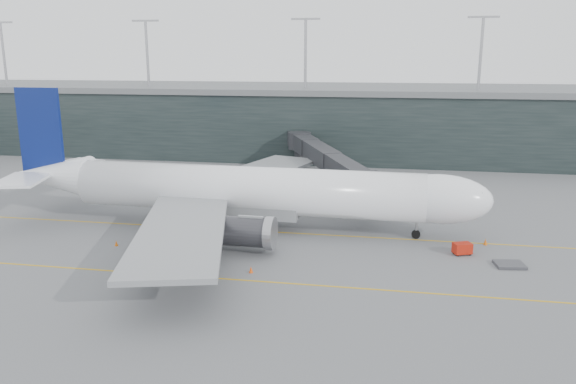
# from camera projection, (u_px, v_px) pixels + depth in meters

# --- Properties ---
(ground) EXTENTS (320.00, 320.00, 0.00)m
(ground) POSITION_uv_depth(u_px,v_px,m) (217.00, 220.00, 76.83)
(ground) COLOR #57575C
(ground) RESTS_ON ground
(taxiline_a) EXTENTS (160.00, 0.25, 0.02)m
(taxiline_a) POSITION_uv_depth(u_px,v_px,m) (208.00, 228.00, 73.00)
(taxiline_a) COLOR gold
(taxiline_a) RESTS_ON ground
(taxiline_b) EXTENTS (160.00, 0.25, 0.02)m
(taxiline_b) POSITION_uv_depth(u_px,v_px,m) (160.00, 274.00, 57.69)
(taxiline_b) COLOR gold
(taxiline_b) RESTS_ON ground
(taxiline_lead_main) EXTENTS (0.25, 60.00, 0.02)m
(taxiline_lead_main) POSITION_uv_depth(u_px,v_px,m) (280.00, 188.00, 95.10)
(taxiline_lead_main) COLOR gold
(taxiline_lead_main) RESTS_ON ground
(terminal) EXTENTS (240.00, 36.00, 29.00)m
(terminal) POSITION_uv_depth(u_px,v_px,m) (290.00, 119.00, 130.49)
(terminal) COLOR black
(terminal) RESTS_ON ground
(main_aircraft) EXTENTS (63.25, 59.54, 17.76)m
(main_aircraft) POSITION_uv_depth(u_px,v_px,m) (244.00, 191.00, 72.14)
(main_aircraft) COLOR white
(main_aircraft) RESTS_ON ground
(jet_bridge) EXTENTS (20.83, 45.34, 7.24)m
(jet_bridge) POSITION_uv_depth(u_px,v_px,m) (333.00, 154.00, 96.48)
(jet_bridge) COLOR #26272A
(jet_bridge) RESTS_ON ground
(gse_cart) EXTENTS (2.31, 1.91, 1.35)m
(gse_cart) POSITION_uv_depth(u_px,v_px,m) (462.00, 248.00, 63.27)
(gse_cart) COLOR #AE1C0C
(gse_cart) RESTS_ON ground
(baggage_dolly) EXTENTS (3.30, 2.79, 0.30)m
(baggage_dolly) POSITION_uv_depth(u_px,v_px,m) (510.00, 265.00, 59.91)
(baggage_dolly) COLOR #3A3A3F
(baggage_dolly) RESTS_ON ground
(uld_a) EXTENTS (2.46, 2.19, 1.87)m
(uld_a) POSITION_uv_depth(u_px,v_px,m) (199.00, 196.00, 85.99)
(uld_a) COLOR #313135
(uld_a) RESTS_ON ground
(uld_b) EXTENTS (2.63, 2.30, 2.05)m
(uld_b) POSITION_uv_depth(u_px,v_px,m) (224.00, 191.00, 88.90)
(uld_b) COLOR #313135
(uld_b) RESTS_ON ground
(uld_c) EXTENTS (2.21, 2.03, 1.62)m
(uld_c) POSITION_uv_depth(u_px,v_px,m) (236.00, 197.00, 85.57)
(uld_c) COLOR #313135
(uld_c) RESTS_ON ground
(cone_nose) EXTENTS (0.48, 0.48, 0.76)m
(cone_nose) POSITION_uv_depth(u_px,v_px,m) (485.00, 242.00, 66.60)
(cone_nose) COLOR #DC5D0C
(cone_nose) RESTS_ON ground
(cone_wing_stbd) EXTENTS (0.43, 0.43, 0.68)m
(cone_wing_stbd) POSITION_uv_depth(u_px,v_px,m) (251.00, 270.00, 58.05)
(cone_wing_stbd) COLOR #EC4C0D
(cone_wing_stbd) RESTS_ON ground
(cone_wing_port) EXTENTS (0.49, 0.49, 0.78)m
(cone_wing_port) POSITION_uv_depth(u_px,v_px,m) (307.00, 199.00, 86.32)
(cone_wing_port) COLOR #EB4D0D
(cone_wing_port) RESTS_ON ground
(cone_tail) EXTENTS (0.41, 0.41, 0.65)m
(cone_tail) POSITION_uv_depth(u_px,v_px,m) (116.00, 243.00, 66.26)
(cone_tail) COLOR orange
(cone_tail) RESTS_ON ground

